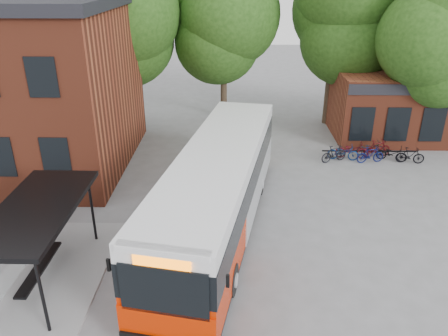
{
  "coord_description": "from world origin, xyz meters",
  "views": [
    {
      "loc": [
        1.65,
        -12.77,
        9.64
      ],
      "look_at": [
        1.3,
        3.94,
        2.0
      ],
      "focal_mm": 35.0,
      "sensor_mm": 36.0,
      "label": 1
    }
  ],
  "objects_px": {
    "bus_shelter": "(43,245)",
    "bicycle_5": "(377,148)",
    "bicycle_3": "(370,155)",
    "bicycle_4": "(371,148)",
    "bicycle_1": "(334,154)",
    "city_bus": "(219,190)",
    "bicycle_6": "(392,153)",
    "bicycle_7": "(410,155)",
    "bicycle_2": "(352,150)",
    "bicycle_0": "(343,152)"
  },
  "relations": [
    {
      "from": "bicycle_3",
      "to": "bicycle_1",
      "type": "bearing_deg",
      "value": 77.0
    },
    {
      "from": "bus_shelter",
      "to": "city_bus",
      "type": "height_order",
      "value": "city_bus"
    },
    {
      "from": "city_bus",
      "to": "bicycle_7",
      "type": "relative_size",
      "value": 8.92
    },
    {
      "from": "bicycle_0",
      "to": "bicycle_4",
      "type": "xyz_separation_m",
      "value": [
        1.71,
        0.71,
        -0.02
      ]
    },
    {
      "from": "bicycle_0",
      "to": "bicycle_5",
      "type": "relative_size",
      "value": 1.0
    },
    {
      "from": "bicycle_0",
      "to": "bicycle_5",
      "type": "bearing_deg",
      "value": -68.16
    },
    {
      "from": "bicycle_3",
      "to": "bicycle_5",
      "type": "distance_m",
      "value": 1.01
    },
    {
      "from": "bicycle_0",
      "to": "bicycle_7",
      "type": "bearing_deg",
      "value": -87.11
    },
    {
      "from": "bicycle_3",
      "to": "bicycle_5",
      "type": "xyz_separation_m",
      "value": [
        0.59,
        0.82,
        0.04
      ]
    },
    {
      "from": "bicycle_1",
      "to": "bicycle_5",
      "type": "height_order",
      "value": "bicycle_5"
    },
    {
      "from": "bicycle_4",
      "to": "bicycle_7",
      "type": "relative_size",
      "value": 1.07
    },
    {
      "from": "bicycle_2",
      "to": "bicycle_5",
      "type": "relative_size",
      "value": 1.08
    },
    {
      "from": "bicycle_7",
      "to": "city_bus",
      "type": "bearing_deg",
      "value": 132.17
    },
    {
      "from": "bus_shelter",
      "to": "bicycle_5",
      "type": "height_order",
      "value": "bus_shelter"
    },
    {
      "from": "city_bus",
      "to": "bicycle_7",
      "type": "bearing_deg",
      "value": 43.91
    },
    {
      "from": "city_bus",
      "to": "bicycle_6",
      "type": "height_order",
      "value": "city_bus"
    },
    {
      "from": "bicycle_2",
      "to": "bicycle_6",
      "type": "relative_size",
      "value": 1.12
    },
    {
      "from": "bicycle_2",
      "to": "bicycle_7",
      "type": "xyz_separation_m",
      "value": [
        3.01,
        -0.63,
        -0.03
      ]
    },
    {
      "from": "bus_shelter",
      "to": "bicycle_5",
      "type": "bearing_deg",
      "value": 37.77
    },
    {
      "from": "bus_shelter",
      "to": "bicycle_3",
      "type": "distance_m",
      "value": 17.06
    },
    {
      "from": "city_bus",
      "to": "bicycle_0",
      "type": "relative_size",
      "value": 7.96
    },
    {
      "from": "bus_shelter",
      "to": "bicycle_7",
      "type": "height_order",
      "value": "bus_shelter"
    },
    {
      "from": "bicycle_2",
      "to": "bicycle_6",
      "type": "xyz_separation_m",
      "value": [
        2.13,
        -0.3,
        -0.05
      ]
    },
    {
      "from": "bicycle_1",
      "to": "bicycle_6",
      "type": "relative_size",
      "value": 0.98
    },
    {
      "from": "bicycle_4",
      "to": "bicycle_0",
      "type": "bearing_deg",
      "value": 109.1
    },
    {
      "from": "bicycle_1",
      "to": "bicycle_2",
      "type": "bearing_deg",
      "value": -87.44
    },
    {
      "from": "bicycle_2",
      "to": "bicycle_4",
      "type": "relative_size",
      "value": 1.13
    },
    {
      "from": "bicycle_0",
      "to": "bicycle_3",
      "type": "xyz_separation_m",
      "value": [
        1.39,
        -0.37,
        0.02
      ]
    },
    {
      "from": "bicycle_1",
      "to": "bicycle_7",
      "type": "xyz_separation_m",
      "value": [
        4.09,
        -0.09,
        -0.03
      ]
    },
    {
      "from": "bicycle_2",
      "to": "bicycle_5",
      "type": "height_order",
      "value": "bicycle_5"
    },
    {
      "from": "bus_shelter",
      "to": "bicycle_5",
      "type": "relative_size",
      "value": 4.18
    },
    {
      "from": "bicycle_1",
      "to": "bicycle_4",
      "type": "distance_m",
      "value": 2.49
    },
    {
      "from": "bicycle_2",
      "to": "bicycle_4",
      "type": "xyz_separation_m",
      "value": [
        1.19,
        0.47,
        -0.05
      ]
    },
    {
      "from": "bicycle_4",
      "to": "bicycle_5",
      "type": "relative_size",
      "value": 0.96
    },
    {
      "from": "bicycle_5",
      "to": "bicycle_6",
      "type": "xyz_separation_m",
      "value": [
        0.68,
        -0.5,
        -0.08
      ]
    },
    {
      "from": "bicycle_3",
      "to": "bicycle_4",
      "type": "xyz_separation_m",
      "value": [
        0.32,
        1.08,
        -0.04
      ]
    },
    {
      "from": "city_bus",
      "to": "bicycle_0",
      "type": "bearing_deg",
      "value": 57.45
    },
    {
      "from": "bicycle_6",
      "to": "bicycle_4",
      "type": "bearing_deg",
      "value": 71.29
    },
    {
      "from": "bicycle_5",
      "to": "city_bus",
      "type": "bearing_deg",
      "value": 116.13
    },
    {
      "from": "bicycle_3",
      "to": "city_bus",
      "type": "bearing_deg",
      "value": 119.23
    },
    {
      "from": "bus_shelter",
      "to": "bicycle_6",
      "type": "height_order",
      "value": "bus_shelter"
    },
    {
      "from": "bicycle_1",
      "to": "bicycle_4",
      "type": "relative_size",
      "value": 0.99
    },
    {
      "from": "bicycle_7",
      "to": "bicycle_0",
      "type": "bearing_deg",
      "value": 92.36
    },
    {
      "from": "bicycle_2",
      "to": "bicycle_6",
      "type": "height_order",
      "value": "bicycle_2"
    },
    {
      "from": "bicycle_1",
      "to": "bicycle_3",
      "type": "xyz_separation_m",
      "value": [
        1.95,
        -0.07,
        -0.01
      ]
    },
    {
      "from": "bus_shelter",
      "to": "bicycle_1",
      "type": "bearing_deg",
      "value": 41.34
    },
    {
      "from": "bicycle_6",
      "to": "bicycle_2",
      "type": "bearing_deg",
      "value": 102.4
    },
    {
      "from": "city_bus",
      "to": "bicycle_4",
      "type": "bearing_deg",
      "value": 53.57
    },
    {
      "from": "bicycle_2",
      "to": "bicycle_5",
      "type": "xyz_separation_m",
      "value": [
        1.46,
        0.2,
        0.03
      ]
    },
    {
      "from": "bicycle_1",
      "to": "bicycle_3",
      "type": "distance_m",
      "value": 1.95
    }
  ]
}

